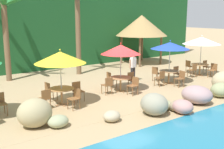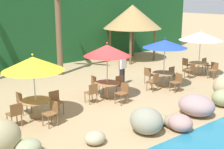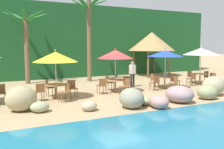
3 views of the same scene
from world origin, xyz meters
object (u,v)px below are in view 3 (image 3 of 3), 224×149
chair_green_seaward (1,92)px  chair_red_inland (109,82)px  chair_blue_inland (154,79)px  chair_red_left (102,85)px  chair_white_seaward (207,76)px  palapa_hut (152,42)px  chair_white_left (192,78)px  dining_table_blue (165,79)px  waiter_in_white (132,72)px  dining_table_red (115,82)px  palm_tree_second (89,28)px  chair_yellow_left (40,91)px  umbrella_blue (165,54)px  chair_blue_right (174,83)px  umbrella_red (115,54)px  chair_blue_seaward (174,80)px  chair_yellow_inland (49,87)px  chair_white_right (212,78)px  umbrella_white (201,51)px  umbrella_yellow (55,57)px  dining_table_yellow (56,87)px  chair_blue_left (155,82)px  chair_red_right (125,85)px  chair_yellow_right (65,91)px  palm_tree_nearest (26,33)px  dining_table_white (200,76)px  chair_yellow_seaward (72,87)px  chair_white_inland (191,76)px  chair_red_seaward (128,82)px

chair_green_seaward → chair_red_inland: same height
chair_blue_inland → chair_red_left: bearing=-171.1°
chair_red_inland → chair_white_seaward: 7.35m
chair_blue_inland → palapa_hut: size_ratio=0.22×
chair_green_seaward → chair_white_left: same height
dining_table_blue → waiter_in_white: bearing=131.2°
dining_table_red → palm_tree_second: size_ratio=0.18×
chair_yellow_left → chair_red_inland: same height
umbrella_blue → chair_blue_right: (-0.01, -0.85, -1.65)m
chair_white_seaward → waiter_in_white: bearing=168.9°
umbrella_red → waiter_in_white: (1.88, 1.25, -1.17)m
umbrella_red → chair_blue_inland: umbrella_red is taller
umbrella_red → chair_blue_seaward: umbrella_red is taller
chair_yellow_inland → dining_table_red: (3.58, -0.61, 0.10)m
chair_white_right → palm_tree_second: (-6.20, 5.84, 3.38)m
umbrella_white → chair_yellow_inland: bearing=176.7°
umbrella_yellow → umbrella_red: 3.41m
chair_blue_seaward → dining_table_yellow: bearing=-179.7°
chair_blue_left → chair_blue_inland: bearing=56.6°
chair_green_seaward → chair_yellow_left: 1.73m
chair_yellow_left → chair_red_right: bearing=-5.7°
chair_yellow_inland → waiter_in_white: size_ratio=0.51×
chair_yellow_inland → chair_yellow_right: same height
dining_table_yellow → umbrella_red: umbrella_red is taller
chair_yellow_right → chair_white_left: bearing=6.3°
chair_red_left → palm_tree_nearest: 7.29m
chair_white_seaward → umbrella_red: bearing=-178.6°
dining_table_yellow → chair_yellow_right: size_ratio=1.26×
chair_yellow_inland → chair_white_left: size_ratio=1.00×
dining_table_white → chair_blue_inland: bearing=171.7°
chair_red_inland → chair_white_seaward: size_ratio=1.00×
chair_yellow_left → chair_blue_inland: (7.29, 0.94, 0.00)m
umbrella_red → palm_tree_nearest: bearing=123.3°
chair_yellow_left → palm_tree_nearest: palm_tree_nearest is taller
palm_tree_nearest → chair_yellow_seaward: bearing=-77.8°
chair_green_seaward → chair_blue_inland: 8.97m
chair_yellow_seaward → dining_table_red: bearing=2.7°
chair_white_inland → chair_white_left: 1.29m
umbrella_yellow → umbrella_red: size_ratio=0.98×
palm_tree_second → chair_blue_inland: bearing=-60.1°
chair_red_right → chair_white_seaward: same height
dining_table_yellow → chair_blue_right: (6.62, -0.93, -0.10)m
chair_red_seaward → palm_tree_nearest: palm_tree_nearest is taller
chair_red_left → chair_blue_inland: (3.90, 0.61, 0.00)m
chair_blue_seaward → umbrella_blue: bearing=-172.1°
dining_table_blue → dining_table_red: bearing=174.7°
chair_green_seaward → waiter_in_white: 7.89m
chair_blue_left → chair_white_inland: size_ratio=1.00×
chair_white_right → chair_red_right: bearing=-179.6°
chair_yellow_inland → umbrella_blue: umbrella_blue is taller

